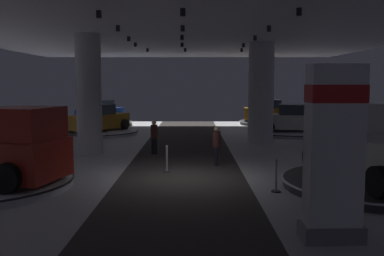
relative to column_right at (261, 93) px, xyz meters
name	(u,v)px	position (x,y,z in m)	size (l,w,h in m)	color
ground	(182,178)	(-4.14, -8.87, -2.77)	(24.00, 44.00, 0.06)	silver
ceiling_with_spotlights	(182,15)	(-4.14, -8.87, 2.80)	(24.00, 44.00, 0.39)	silver
column_right	(261,93)	(0.00, 0.00, 0.00)	(1.39, 1.39, 5.50)	silver
column_left	(89,95)	(-8.52, -3.89, 0.00)	(1.16, 1.16, 5.50)	silver
brand_sign_pylon	(334,151)	(-0.89, -14.77, -0.85)	(1.28, 0.68, 3.65)	slate
display_platform_deep_right	(271,122)	(2.53, 10.71, -2.61)	(4.96, 4.96, 0.25)	#333338
display_car_deep_right	(270,112)	(2.50, 10.72, -1.73)	(4.40, 2.66, 1.71)	#B77519
display_platform_near_right	(374,184)	(1.89, -10.36, -2.60)	(5.68, 5.68, 0.27)	#333338
pickup_truck_near_right	(369,149)	(1.82, -10.05, -1.54)	(3.50, 5.61, 2.30)	silver
display_platform_deep_left	(101,123)	(-10.95, 9.80, -2.60)	(4.92, 4.92, 0.27)	#333338
display_car_deep_left	(101,112)	(-10.96, 9.77, -1.72)	(3.35, 4.57, 1.71)	navy
display_platform_far_right	(291,132)	(2.57, 3.73, -2.62)	(5.26, 5.26, 0.23)	#B7B7BC
display_car_far_right	(292,119)	(2.60, 3.73, -1.75)	(4.39, 2.64, 1.71)	silver
display_platform_far_left	(99,132)	(-9.81, 3.82, -2.62)	(5.09, 5.09, 0.23)	silver
display_car_far_left	(99,119)	(-9.82, 3.79, -1.75)	(3.64, 4.55, 1.71)	#B77519
visitor_walking_near	(217,143)	(-2.82, -6.64, -1.84)	(0.32, 0.32, 1.59)	black
visitor_walking_far	(154,135)	(-5.54, -3.93, -1.84)	(0.32, 0.32, 1.59)	black
stanchion_a	(276,180)	(-1.26, -10.80, -2.38)	(0.28, 0.28, 1.01)	#333338
stanchion_b	(167,162)	(-4.72, -7.89, -2.38)	(0.28, 0.28, 1.01)	#333338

